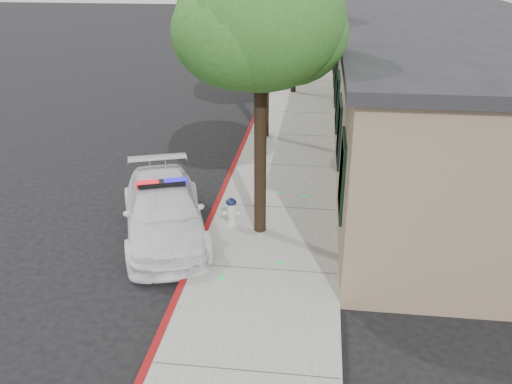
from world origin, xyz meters
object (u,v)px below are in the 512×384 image
object	(u,v)px
fire_hydrant	(231,212)
street_tree_far	(296,3)
police_car	(164,211)
clapboard_building	(442,85)
street_tree_near	(261,26)

from	to	relation	value
fire_hydrant	street_tree_far	bearing A→B (deg)	81.22
street_tree_far	police_car	bearing A→B (deg)	-99.23
clapboard_building	street_tree_near	xyz separation A→B (m)	(-5.32, -7.31, 2.73)
police_car	clapboard_building	bearing A→B (deg)	25.40
fire_hydrant	street_tree_near	size ratio (longest dim) A/B	0.11
street_tree_near	street_tree_far	bearing A→B (deg)	89.96
street_tree_near	street_tree_far	world-z (taller)	street_tree_near
fire_hydrant	street_tree_near	world-z (taller)	street_tree_near
street_tree_near	police_car	bearing A→B (deg)	-173.55
police_car	street_tree_far	size ratio (longest dim) A/B	0.92
clapboard_building	street_tree_far	distance (m)	8.59
fire_hydrant	street_tree_far	size ratio (longest dim) A/B	0.14
clapboard_building	police_car	xyz separation A→B (m)	(-7.59, -7.57, -1.47)
fire_hydrant	clapboard_building	bearing A→B (deg)	44.07
clapboard_building	fire_hydrant	world-z (taller)	clapboard_building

